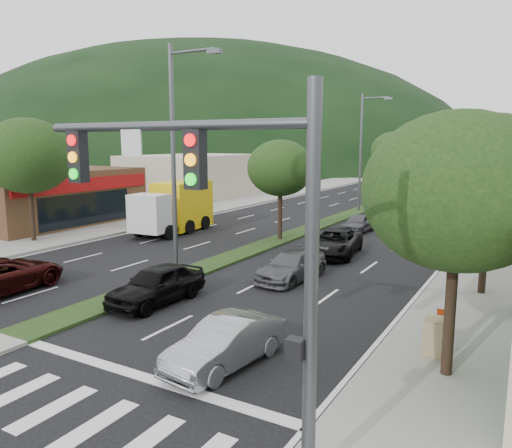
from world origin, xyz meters
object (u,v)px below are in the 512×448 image
Objects in this scene: tree_r_a at (458,192)px; car_queue_a at (157,284)px; streetlight_near at (177,152)px; car_queue_d at (335,243)px; tree_med_near at (280,168)px; car_queue_b at (292,266)px; tree_l_a at (28,156)px; tree_r_b at (491,168)px; streetlight_mid at (363,147)px; motorhome at (464,192)px; tree_r_c at (505,166)px; a_frame_sign at (436,334)px; tree_med_far at (394,151)px; car_queue_e at (359,223)px; traffic_signal at (229,220)px; box_truck at (176,209)px; car_queue_c at (387,214)px; suv_maroon at (0,275)px; sedan_silver at (226,343)px.

car_queue_a is (-10.50, 1.00, -4.10)m from tree_r_a.
streetlight_near reaches higher than car_queue_d.
tree_med_near is at bearing 130.60° from tree_r_a.
tree_l_a is at bearing -173.61° from car_queue_b.
car_queue_a is (-10.50, -7.00, -4.31)m from tree_r_b.
streetlight_mid reaches higher than car_queue_d.
tree_r_b is 8.86m from car_queue_b.
tree_r_b is at bearing -86.53° from motorhome.
tree_r_c reaches higher than car_queue_b.
a_frame_sign is (-0.43, -7.10, -4.24)m from tree_r_b.
tree_med_far is 1.64× the size of car_queue_a.
tree_med_far reaches higher than car_queue_d.
tree_r_a is at bearing -67.87° from streetlight_mid.
streetlight_near is (-11.79, -12.00, 0.84)m from tree_r_c.
car_queue_a is 18.29m from car_queue_e.
traffic_signal is 0.70× the size of streetlight_near.
tree_r_c is at bearing 45.49° from streetlight_near.
traffic_signal is at bearing -118.20° from tree_r_a.
tree_med_near is 1.42× the size of car_queue_b.
car_queue_e is 12.30m from box_truck.
tree_r_c reaches higher than car_queue_c.
suv_maroon is at bearing -115.68° from motorhome.
tree_med_far is at bearing 106.70° from tree_r_a.
tree_r_a is 4.54× the size of a_frame_sign.
traffic_signal is 5.73m from sedan_silver.
car_queue_a is (-7.53, 6.54, -3.92)m from traffic_signal.
tree_r_a reaches higher than a_frame_sign.
tree_r_a is 8.00m from tree_r_b.
sedan_silver is at bearing 124.75° from traffic_signal.
suv_maroon is at bearing -176.19° from tree_r_a.
streetlight_near and streetlight_mid have the same top height.
traffic_signal is at bearing -93.95° from motorhome.
tree_r_c is at bearing -36.94° from car_queue_c.
a_frame_sign is at bearing -93.50° from tree_r_b.
car_queue_b is 12.82m from car_queue_e.
tree_r_a is at bearing -3.54° from car_queue_a.
sedan_silver is at bearing -78.25° from streetlight_mid.
streetlight_near is at bearing 143.59° from sedan_silver.
tree_med_far is 21.50m from car_queue_e.
suv_maroon is at bearing -178.01° from sedan_silver.
tree_r_b is 1.00× the size of box_truck.
car_queue_c is at bearing 108.77° from tree_r_a.
car_queue_a is 23.32m from car_queue_c.
streetlight_mid is at bearing 119.32° from tree_r_b.
tree_r_a reaches higher than sedan_silver.
suv_maroon is at bearing -151.57° from tree_r_b.
sedan_silver is 0.57× the size of box_truck.
car_queue_e is (-5.76, 24.74, -4.03)m from traffic_signal.
tree_r_a is 0.66× the size of streetlight_mid.
car_queue_b is at bearing 110.78° from traffic_signal.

